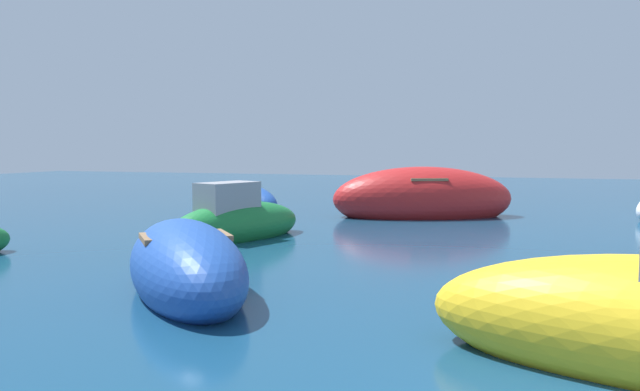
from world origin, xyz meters
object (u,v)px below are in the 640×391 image
object	(u,v)px
moored_boat_8	(186,268)
moored_boat_10	(423,199)
moored_boat_2	(237,201)
moored_boat_4	(237,222)

from	to	relation	value
moored_boat_8	moored_boat_10	distance (m)	11.12
moored_boat_2	moored_boat_10	xyz separation A→B (m)	(5.85, 0.62, 0.19)
moored_boat_2	moored_boat_4	size ratio (longest dim) A/B	1.06
moored_boat_2	moored_boat_8	bearing A→B (deg)	-32.61
moored_boat_8	moored_boat_10	xyz separation A→B (m)	(1.76, 10.98, 0.16)
moored_boat_2	moored_boat_10	bearing A→B (deg)	41.84
moored_boat_8	moored_boat_2	bearing A→B (deg)	-17.82
moored_boat_10	moored_boat_2	bearing A→B (deg)	163.96
moored_boat_4	moored_boat_10	size ratio (longest dim) A/B	0.69
moored_boat_4	moored_boat_10	distance (m)	6.80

